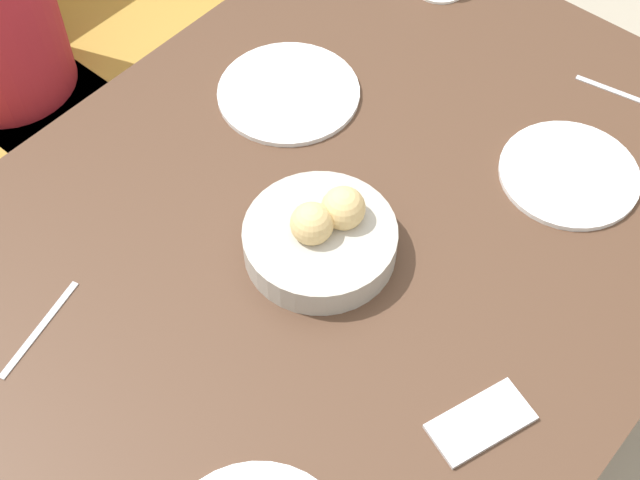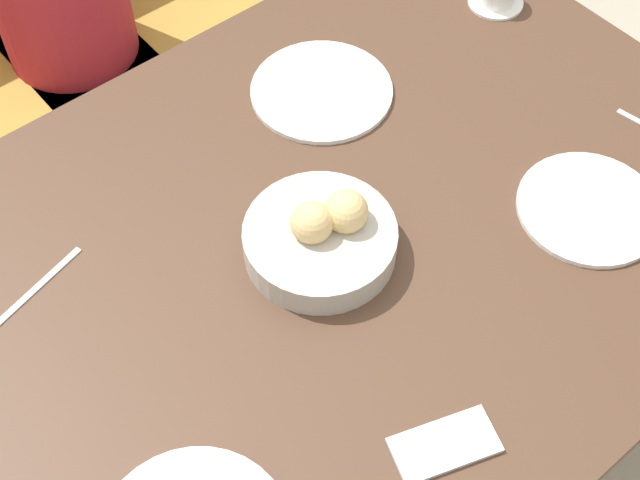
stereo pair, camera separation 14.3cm
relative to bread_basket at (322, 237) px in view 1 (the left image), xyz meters
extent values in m
plane|color=#A89E89|center=(0.00, 0.01, -0.78)|extent=(10.00, 10.00, 0.00)
cube|color=#4C3323|center=(0.00, 0.01, -0.05)|extent=(1.60, 1.10, 0.03)
cube|color=#4C3323|center=(0.75, 0.51, -0.43)|extent=(0.06, 0.06, 0.71)
cube|color=#23232D|center=(0.07, 1.05, -0.57)|extent=(0.30, 0.41, 0.41)
cylinder|color=#B2ADA3|center=(0.00, 0.00, -0.01)|extent=(0.25, 0.25, 0.05)
sphere|color=#DBB775|center=(-0.01, 0.01, 0.04)|extent=(0.07, 0.07, 0.07)
sphere|color=#DBB775|center=(0.04, -0.01, 0.04)|extent=(0.07, 0.07, 0.07)
cylinder|color=white|center=(0.40, -0.22, -0.03)|extent=(0.24, 0.24, 0.01)
cylinder|color=white|center=(0.23, 0.28, -0.03)|extent=(0.27, 0.27, 0.01)
cube|color=#B7B7BC|center=(-0.40, 0.23, -0.03)|extent=(0.19, 0.06, 0.00)
cube|color=#B7B7BC|center=(0.63, -0.18, -0.03)|extent=(0.04, 0.14, 0.00)
cube|color=silver|center=(-0.08, -0.37, -0.03)|extent=(0.17, 0.12, 0.01)
camera|label=1|loc=(-0.64, -0.55, 1.15)|focal=50.00mm
camera|label=2|loc=(-0.54, -0.65, 1.15)|focal=50.00mm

